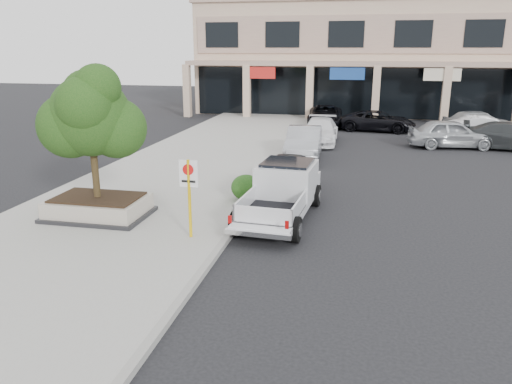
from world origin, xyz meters
TOP-DOWN VIEW (x-y plane):
  - ground at (0.00, 0.00)m, footprint 120.00×120.00m
  - sidewalk at (-5.50, 6.00)m, footprint 8.00×52.00m
  - curb at (-1.55, 6.00)m, footprint 0.20×52.00m
  - strip_mall at (8.00, 33.93)m, footprint 40.55×12.43m
  - planter at (-6.12, 1.90)m, footprint 3.20×2.20m
  - planter_tree at (-5.98, 2.05)m, footprint 2.90×2.55m
  - no_parking_sign at (-2.57, 0.78)m, footprint 0.55×0.09m
  - hedge at (-1.82, 4.70)m, footprint 1.10×0.99m
  - pickup_truck at (-0.35, 3.28)m, footprint 2.45×5.71m
  - curb_car_a at (-0.64, 6.74)m, footprint 1.85×4.25m
  - curb_car_b at (-0.74, 13.08)m, footprint 1.88×4.86m
  - curb_car_c at (-0.31, 17.40)m, footprint 2.10×4.99m
  - curb_car_d at (-0.54, 24.36)m, footprint 2.75×5.41m
  - lot_car_a at (7.10, 17.46)m, footprint 4.95×2.45m
  - lot_car_b at (9.64, 20.53)m, footprint 4.52×1.71m
  - lot_car_c at (10.31, 17.55)m, footprint 5.48×2.98m
  - lot_car_d at (3.17, 22.70)m, footprint 5.19×2.86m
  - lot_car_e at (9.62, 23.32)m, footprint 4.86×3.24m

SIDE VIEW (x-z plane):
  - ground at x=0.00m, z-range 0.00..0.00m
  - sidewalk at x=-5.50m, z-range 0.00..0.15m
  - curb at x=-1.55m, z-range 0.00..0.15m
  - planter at x=-6.12m, z-range 0.14..0.82m
  - hedge at x=-1.82m, z-range 0.15..1.08m
  - lot_car_d at x=3.17m, z-range 0.00..1.38m
  - curb_car_a at x=-0.64m, z-range 0.00..1.43m
  - curb_car_c at x=-0.31m, z-range 0.00..1.44m
  - curb_car_d at x=-0.54m, z-range 0.00..1.47m
  - lot_car_b at x=9.64m, z-range 0.00..1.47m
  - lot_car_c at x=10.31m, z-range 0.00..1.51m
  - lot_car_e at x=9.62m, z-range 0.00..1.54m
  - curb_car_b at x=-0.74m, z-range 0.00..1.58m
  - lot_car_a at x=7.10m, z-range 0.00..1.62m
  - pickup_truck at x=-0.35m, z-range 0.00..1.76m
  - no_parking_sign at x=-2.57m, z-range 0.48..2.78m
  - planter_tree at x=-5.98m, z-range 1.41..5.41m
  - strip_mall at x=8.00m, z-range 0.00..9.50m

